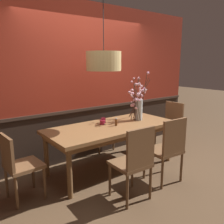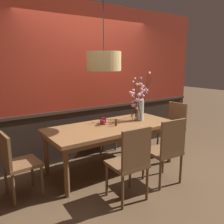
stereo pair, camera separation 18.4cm
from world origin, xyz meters
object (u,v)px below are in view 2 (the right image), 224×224
at_px(chair_head_west_end, 16,161).
at_px(condiment_bottle, 116,122).
at_px(dining_table, 112,130).
at_px(chair_far_side_right, 101,124).
at_px(chair_near_side_left, 131,160).
at_px(vase_with_blossoms, 139,105).
at_px(chair_head_east_end, 174,124).
at_px(candle_holder_nearer_edge, 102,122).
at_px(pendant_lamp, 104,61).
at_px(candle_holder_nearer_center, 104,120).
at_px(chair_near_side_right, 167,148).

height_order(chair_head_west_end, condiment_bottle, chair_head_west_end).
xyz_separation_m(dining_table, chair_far_side_right, (0.34, 0.88, -0.15)).
distance_m(chair_near_side_left, vase_with_blossoms, 1.44).
bearing_deg(chair_head_east_end, candle_holder_nearer_edge, 175.80).
bearing_deg(chair_near_side_left, pendant_lamp, 76.17).
bearing_deg(vase_with_blossoms, chair_far_side_right, 108.03).
height_order(dining_table, condiment_bottle, condiment_bottle).
distance_m(chair_head_east_end, chair_far_side_right, 1.46).
bearing_deg(dining_table, candle_holder_nearer_center, 95.13).
height_order(candle_holder_nearer_edge, pendant_lamp, pendant_lamp).
bearing_deg(chair_near_side_right, condiment_bottle, 110.51).
bearing_deg(condiment_bottle, chair_head_west_end, 179.08).
bearing_deg(pendant_lamp, chair_near_side_right, -63.60).
xyz_separation_m(chair_near_side_left, chair_far_side_right, (0.69, 1.79, -0.04)).
bearing_deg(vase_with_blossoms, candle_holder_nearer_center, 164.52).
bearing_deg(candle_holder_nearer_center, chair_near_side_left, -106.54).
bearing_deg(condiment_bottle, chair_head_east_end, 2.91).
bearing_deg(chair_near_side_left, vase_with_blossoms, 44.54).
bearing_deg(candle_holder_nearer_edge, dining_table, -55.69).
xyz_separation_m(chair_head_east_end, chair_far_side_right, (-1.19, 0.86, -0.01)).
relative_size(chair_head_west_end, candle_holder_nearer_edge, 10.71).
height_order(chair_head_east_end, candle_holder_nearer_center, chair_head_east_end).
height_order(chair_head_east_end, chair_far_side_right, chair_head_east_end).
height_order(candle_holder_nearer_center, candle_holder_nearer_edge, candle_holder_nearer_center).
bearing_deg(candle_holder_nearer_edge, condiment_bottle, -54.71).
bearing_deg(chair_head_west_end, candle_holder_nearer_edge, 6.85).
height_order(vase_with_blossoms, condiment_bottle, vase_with_blossoms).
relative_size(candle_holder_nearer_center, pendant_lamp, 0.07).
bearing_deg(chair_far_side_right, chair_near_side_left, -111.17).
height_order(chair_far_side_right, candle_holder_nearer_edge, chair_far_side_right).
distance_m(chair_head_west_end, vase_with_blossoms, 2.18).
distance_m(chair_head_east_end, chair_near_side_right, 1.48).
distance_m(chair_near_side_right, pendant_lamp, 1.59).
xyz_separation_m(dining_table, chair_near_side_right, (0.35, -0.87, -0.11)).
bearing_deg(chair_head_east_end, condiment_bottle, -177.09).
xyz_separation_m(vase_with_blossoms, candle_holder_nearer_edge, (-0.71, 0.10, -0.24)).
height_order(dining_table, chair_far_side_right, chair_far_side_right).
bearing_deg(pendant_lamp, candle_holder_nearer_edge, 76.58).
xyz_separation_m(chair_head_west_end, chair_far_side_right, (1.85, 0.91, 0.01)).
distance_m(chair_near_side_right, chair_near_side_left, 0.70).
relative_size(chair_near_side_right, candle_holder_nearer_edge, 11.81).
bearing_deg(dining_table, pendant_lamp, 152.19).
xyz_separation_m(dining_table, candle_holder_nearer_edge, (-0.10, 0.14, 0.12)).
relative_size(chair_near_side_right, chair_near_side_left, 1.00).
xyz_separation_m(chair_head_west_end, chair_near_side_left, (1.15, -0.89, 0.04)).
bearing_deg(candle_holder_nearer_center, chair_far_side_right, 61.61).
bearing_deg(chair_near_side_left, chair_head_west_end, 142.44).
bearing_deg(chair_far_side_right, candle_holder_nearer_edge, -120.52).
relative_size(condiment_bottle, pendant_lamp, 0.11).
height_order(chair_head_west_end, chair_far_side_right, chair_far_side_right).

